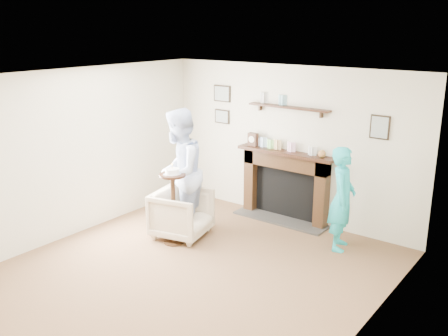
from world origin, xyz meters
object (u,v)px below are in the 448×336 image
(armchair, at_px, (182,236))
(man, at_px, (181,232))
(pedestal_table, at_px, (173,195))
(woman, at_px, (339,247))

(armchair, relative_size, man, 0.41)
(man, relative_size, pedestal_table, 1.59)
(pedestal_table, bearing_deg, woman, 32.99)
(woman, bearing_deg, man, 96.53)
(man, bearing_deg, woman, 92.66)
(woman, bearing_deg, pedestal_table, 105.62)
(armchair, height_order, woman, woman)
(armchair, distance_m, man, 0.13)
(armchair, distance_m, woman, 2.33)
(armchair, height_order, man, man)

